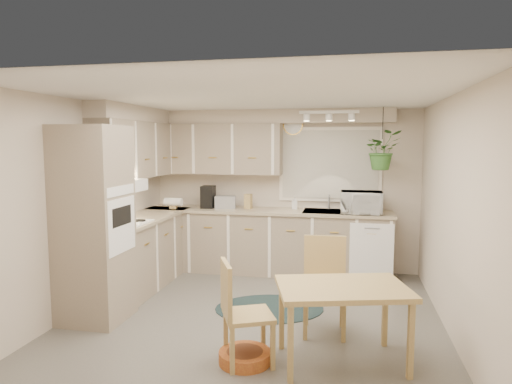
# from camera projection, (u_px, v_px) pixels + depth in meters

# --- Properties ---
(floor) EXTENTS (4.20, 4.20, 0.00)m
(floor) POSITION_uv_depth(u_px,v_px,m) (254.00, 318.00, 5.01)
(floor) COLOR #625E56
(floor) RESTS_ON ground
(ceiling) EXTENTS (4.20, 4.20, 0.00)m
(ceiling) POSITION_uv_depth(u_px,v_px,m) (254.00, 96.00, 4.75)
(ceiling) COLOR silver
(ceiling) RESTS_ON wall_back
(wall_back) EXTENTS (4.00, 0.04, 2.40)m
(wall_back) POSITION_uv_depth(u_px,v_px,m) (283.00, 190.00, 6.92)
(wall_back) COLOR beige
(wall_back) RESTS_ON floor
(wall_front) EXTENTS (4.00, 0.04, 2.40)m
(wall_front) POSITION_uv_depth(u_px,v_px,m) (184.00, 258.00, 2.84)
(wall_front) COLOR beige
(wall_front) RESTS_ON floor
(wall_left) EXTENTS (0.04, 4.20, 2.40)m
(wall_left) POSITION_uv_depth(u_px,v_px,m) (86.00, 205.00, 5.29)
(wall_left) COLOR beige
(wall_left) RESTS_ON floor
(wall_right) EXTENTS (0.04, 4.20, 2.40)m
(wall_right) POSITION_uv_depth(u_px,v_px,m) (453.00, 216.00, 4.48)
(wall_right) COLOR beige
(wall_right) RESTS_ON floor
(base_cab_left) EXTENTS (0.60, 1.85, 0.90)m
(base_cab_left) POSITION_uv_depth(u_px,v_px,m) (145.00, 252.00, 6.16)
(base_cab_left) COLOR gray
(base_cab_left) RESTS_ON floor
(base_cab_back) EXTENTS (3.60, 0.60, 0.90)m
(base_cab_back) POSITION_uv_depth(u_px,v_px,m) (266.00, 242.00, 6.75)
(base_cab_back) COLOR gray
(base_cab_back) RESTS_ON floor
(counter_left) EXTENTS (0.64, 1.89, 0.04)m
(counter_left) POSITION_uv_depth(u_px,v_px,m) (145.00, 218.00, 6.10)
(counter_left) COLOR tan
(counter_left) RESTS_ON base_cab_left
(counter_back) EXTENTS (3.64, 0.64, 0.04)m
(counter_back) POSITION_uv_depth(u_px,v_px,m) (266.00, 211.00, 6.69)
(counter_back) COLOR tan
(counter_back) RESTS_ON base_cab_back
(oven_stack) EXTENTS (0.65, 0.65, 2.10)m
(oven_stack) POSITION_uv_depth(u_px,v_px,m) (94.00, 224.00, 4.87)
(oven_stack) COLOR gray
(oven_stack) RESTS_ON floor
(wall_oven_face) EXTENTS (0.02, 0.56, 0.58)m
(wall_oven_face) POSITION_uv_depth(u_px,v_px,m) (121.00, 225.00, 4.81)
(wall_oven_face) COLOR white
(wall_oven_face) RESTS_ON oven_stack
(upper_cab_left) EXTENTS (0.35, 2.00, 0.75)m
(upper_cab_left) POSITION_uv_depth(u_px,v_px,m) (138.00, 150.00, 6.16)
(upper_cab_left) COLOR gray
(upper_cab_left) RESTS_ON wall_left
(upper_cab_back) EXTENTS (2.00, 0.35, 0.75)m
(upper_cab_back) POSITION_uv_depth(u_px,v_px,m) (216.00, 149.00, 6.89)
(upper_cab_back) COLOR gray
(upper_cab_back) RESTS_ON wall_back
(soffit_left) EXTENTS (0.30, 2.00, 0.20)m
(soffit_left) POSITION_uv_depth(u_px,v_px,m) (135.00, 114.00, 6.11)
(soffit_left) COLOR beige
(soffit_left) RESTS_ON wall_left
(soffit_back) EXTENTS (3.60, 0.30, 0.20)m
(soffit_back) POSITION_uv_depth(u_px,v_px,m) (268.00, 117.00, 6.70)
(soffit_back) COLOR beige
(soffit_back) RESTS_ON wall_back
(cooktop) EXTENTS (0.52, 0.58, 0.02)m
(cooktop) POSITION_uv_depth(u_px,v_px,m) (124.00, 223.00, 5.54)
(cooktop) COLOR white
(cooktop) RESTS_ON counter_left
(range_hood) EXTENTS (0.40, 0.60, 0.14)m
(range_hood) POSITION_uv_depth(u_px,v_px,m) (122.00, 186.00, 5.50)
(range_hood) COLOR white
(range_hood) RESTS_ON upper_cab_left
(window_blinds) EXTENTS (1.40, 0.02, 1.00)m
(window_blinds) POSITION_uv_depth(u_px,v_px,m) (330.00, 164.00, 6.71)
(window_blinds) COLOR beige
(window_blinds) RESTS_ON wall_back
(window_frame) EXTENTS (1.50, 0.02, 1.10)m
(window_frame) POSITION_uv_depth(u_px,v_px,m) (330.00, 164.00, 6.72)
(window_frame) COLOR white
(window_frame) RESTS_ON wall_back
(sink) EXTENTS (0.70, 0.48, 0.10)m
(sink) POSITION_uv_depth(u_px,v_px,m) (328.00, 214.00, 6.52)
(sink) COLOR #A5A7AD
(sink) RESTS_ON counter_back
(dishwasher_front) EXTENTS (0.58, 0.02, 0.83)m
(dishwasher_front) POSITION_uv_depth(u_px,v_px,m) (371.00, 254.00, 6.15)
(dishwasher_front) COLOR white
(dishwasher_front) RESTS_ON base_cab_back
(track_light_bar) EXTENTS (0.80, 0.04, 0.04)m
(track_light_bar) POSITION_uv_depth(u_px,v_px,m) (329.00, 112.00, 6.13)
(track_light_bar) COLOR white
(track_light_bar) RESTS_ON ceiling
(wall_clock) EXTENTS (0.30, 0.03, 0.30)m
(wall_clock) POSITION_uv_depth(u_px,v_px,m) (293.00, 125.00, 6.76)
(wall_clock) COLOR gold
(wall_clock) RESTS_ON wall_back
(dining_table) EXTENTS (1.25, 1.00, 0.69)m
(dining_table) POSITION_uv_depth(u_px,v_px,m) (342.00, 324.00, 3.96)
(dining_table) COLOR tan
(dining_table) RESTS_ON floor
(chair_left) EXTENTS (0.56, 0.56, 0.91)m
(chair_left) POSITION_uv_depth(u_px,v_px,m) (248.00, 312.00, 3.95)
(chair_left) COLOR tan
(chair_left) RESTS_ON floor
(chair_back) EXTENTS (0.48, 0.48, 0.96)m
(chair_back) POSITION_uv_depth(u_px,v_px,m) (325.00, 287.00, 4.57)
(chair_back) COLOR tan
(chair_back) RESTS_ON floor
(braided_rug) EXTENTS (1.45, 1.22, 0.01)m
(braided_rug) POSITION_uv_depth(u_px,v_px,m) (269.00, 308.00, 5.29)
(braided_rug) COLOR black
(braided_rug) RESTS_ON floor
(pet_bed) EXTENTS (0.55, 0.55, 0.11)m
(pet_bed) POSITION_uv_depth(u_px,v_px,m) (245.00, 357.00, 3.99)
(pet_bed) COLOR #B26B23
(pet_bed) RESTS_ON floor
(microwave) EXTENTS (0.56, 0.32, 0.38)m
(microwave) POSITION_uv_depth(u_px,v_px,m) (361.00, 200.00, 6.31)
(microwave) COLOR white
(microwave) RESTS_ON counter_back
(soap_bottle) EXTENTS (0.10, 0.19, 0.08)m
(soap_bottle) POSITION_uv_depth(u_px,v_px,m) (294.00, 206.00, 6.76)
(soap_bottle) COLOR white
(soap_bottle) RESTS_ON counter_back
(hanging_plant) EXTENTS (0.63, 0.66, 0.42)m
(hanging_plant) POSITION_uv_depth(u_px,v_px,m) (382.00, 155.00, 6.19)
(hanging_plant) COLOR #386D2B
(hanging_plant) RESTS_ON ceiling
(coffee_maker) EXTENTS (0.20, 0.24, 0.33)m
(coffee_maker) POSITION_uv_depth(u_px,v_px,m) (208.00, 197.00, 6.86)
(coffee_maker) COLOR black
(coffee_maker) RESTS_ON counter_back
(toaster) EXTENTS (0.33, 0.22, 0.19)m
(toaster) POSITION_uv_depth(u_px,v_px,m) (226.00, 202.00, 6.84)
(toaster) COLOR #A5A7AD
(toaster) RESTS_ON counter_back
(knife_block) EXTENTS (0.11, 0.11, 0.22)m
(knife_block) POSITION_uv_depth(u_px,v_px,m) (248.00, 201.00, 6.80)
(knife_block) COLOR tan
(knife_block) RESTS_ON counter_back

